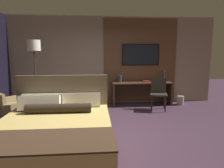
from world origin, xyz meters
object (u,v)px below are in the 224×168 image
desk (141,89)px  waste_bin (180,100)px  desk_chair (159,91)px  vase_short (120,78)px  bed (55,133)px  vase_tall (164,76)px  tv (141,55)px  book (146,81)px  floor_lamp (34,52)px  armchair_by_window (12,113)px

desk → waste_bin: 1.31m
desk → waste_bin: desk is taller
desk_chair → vase_short: size_ratio=4.07×
bed → vase_tall: size_ratio=5.97×
vase_tall → desk: bearing=-177.3°
desk_chair → tv: bearing=127.9°
tv → vase_tall: 1.02m
tv → book: size_ratio=5.41×
bed → waste_bin: bearing=39.8°
floor_lamp → book: floor_lamp is taller
armchair_by_window → bed: bearing=173.4°
vase_tall → waste_bin: vase_tall is taller
desk_chair → floor_lamp: bearing=-162.1°
vase_short → waste_bin: vase_short is taller
desk → waste_bin: (1.24, -0.18, -0.36)m
vase_tall → tv: bearing=165.6°
bed → armchair_by_window: (-1.26, 1.46, -0.06)m
bed → tv: 4.10m
waste_bin → desk_chair: bearing=-152.7°
bed → tv: size_ratio=1.79×
floor_lamp → vase_short: (2.37, 0.89, -0.84)m
vase_tall → floor_lamp: bearing=-167.5°
desk_chair → book: bearing=121.6°
desk → waste_bin: bearing=-8.3°
desk → book: book is taller
vase_short → waste_bin: 2.08m
floor_lamp → vase_tall: (3.79, 0.84, -0.77)m
desk_chair → desk: bearing=134.7°
floor_lamp → waste_bin: floor_lamp is taller
desk → book: 0.29m
desk → book: (0.16, 0.04, 0.24)m
vase_short → waste_bin: (1.94, -0.27, -0.70)m
vase_tall → book: (-0.57, 0.00, -0.17)m
desk_chair → armchair_by_window: 3.91m
armchair_by_window → floor_lamp: 1.64m
tv → floor_lamp: 3.23m
tv → desk_chair: 1.40m
vase_short → waste_bin: bearing=-7.8°
desk → floor_lamp: (-3.06, -0.81, 1.18)m
bed → floor_lamp: size_ratio=1.10×
bed → vase_short: bed is taller
tv → armchair_by_window: 4.08m
vase_short → book: (0.86, -0.05, -0.10)m
tv → waste_bin: size_ratio=4.35×
bed → vase_short: size_ratio=9.74×
tv → vase_short: bearing=-168.8°
bed → tv: (2.16, 3.25, 1.26)m
desk_chair → waste_bin: size_ratio=3.25×
desk → vase_tall: (0.73, 0.03, 0.41)m
book → armchair_by_window: bearing=-155.9°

